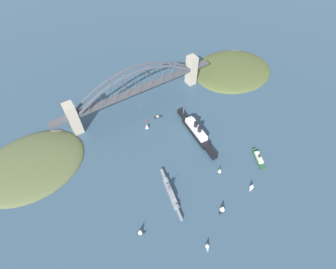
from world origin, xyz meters
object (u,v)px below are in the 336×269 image
(harbor_ferry_steamer, at_px, (259,158))
(seaplane_second_in_formation, at_px, (141,89))
(naval_cruiser, at_px, (171,192))
(small_boat_1, at_px, (252,186))
(small_boat_5, at_px, (208,245))
(channel_marker_buoy, at_px, (146,120))
(harbor_arch_bridge, at_px, (138,90))
(small_boat_3, at_px, (147,127))
(seaplane_taxiing_near_bridge, at_px, (112,101))
(small_boat_6, at_px, (140,232))
(ocean_liner, at_px, (196,131))
(small_boat_2, at_px, (223,208))
(small_boat_4, at_px, (220,170))
(small_boat_0, at_px, (158,117))

(harbor_ferry_steamer, height_order, seaplane_second_in_formation, harbor_ferry_steamer)
(seaplane_second_in_formation, bearing_deg, naval_cruiser, 70.98)
(small_boat_1, bearing_deg, small_boat_5, 14.71)
(seaplane_second_in_formation, height_order, channel_marker_buoy, seaplane_second_in_formation)
(harbor_arch_bridge, xyz_separation_m, channel_marker_buoy, (8.39, 34.79, -26.44))
(seaplane_second_in_formation, xyz_separation_m, small_boat_3, (33.56, 75.86, 1.80))
(seaplane_taxiing_near_bridge, distance_m, small_boat_6, 203.10)
(harbor_arch_bridge, xyz_separation_m, small_boat_1, (-40.32, 192.54, -23.42))
(ocean_liner, height_order, channel_marker_buoy, ocean_liner)
(small_boat_1, xyz_separation_m, small_boat_2, (45.85, 1.58, 0.26))
(seaplane_second_in_formation, bearing_deg, small_boat_6, 60.52)
(ocean_liner, relative_size, small_boat_4, 11.69)
(seaplane_second_in_formation, height_order, small_boat_0, seaplane_second_in_formation)
(small_boat_1, bearing_deg, naval_cruiser, -28.60)
(small_boat_1, height_order, small_boat_4, small_boat_1)
(channel_marker_buoy, bearing_deg, small_boat_4, 104.52)
(small_boat_0, bearing_deg, naval_cruiser, 65.06)
(small_boat_3, xyz_separation_m, small_boat_4, (-37.94, 108.22, -0.34))
(harbor_arch_bridge, relative_size, small_boat_6, 25.88)
(harbor_ferry_steamer, bearing_deg, small_boat_6, -0.69)
(seaplane_second_in_formation, xyz_separation_m, small_boat_5, (61.44, 241.74, 1.18))
(harbor_arch_bridge, bearing_deg, channel_marker_buoy, 76.44)
(seaplane_taxiing_near_bridge, bearing_deg, small_boat_1, 108.44)
(harbor_ferry_steamer, bearing_deg, seaplane_second_in_formation, -73.76)
(small_boat_5, bearing_deg, naval_cruiser, -90.88)
(small_boat_2, relative_size, small_boat_6, 1.03)
(harbor_arch_bridge, distance_m, small_boat_6, 191.88)
(harbor_ferry_steamer, bearing_deg, small_boat_3, -53.06)
(small_boat_2, bearing_deg, small_boat_6, -17.43)
(ocean_liner, bearing_deg, small_boat_3, -41.47)
(naval_cruiser, height_order, small_boat_1, naval_cruiser)
(ocean_liner, xyz_separation_m, harbor_ferry_steamer, (-40.21, 76.04, -3.76))
(naval_cruiser, height_order, small_boat_6, naval_cruiser)
(harbor_arch_bridge, bearing_deg, seaplane_second_in_formation, -124.43)
(small_boat_3, height_order, channel_marker_buoy, small_boat_3)
(ocean_liner, xyz_separation_m, seaplane_taxiing_near_bridge, (68.85, -120.52, -3.96))
(small_boat_0, xyz_separation_m, small_boat_5, (52.09, 176.23, 2.63))
(small_boat_0, distance_m, small_boat_4, 119.40)
(harbor_ferry_steamer, height_order, channel_marker_buoy, harbor_ferry_steamer)
(ocean_liner, height_order, small_boat_2, ocean_liner)
(small_boat_2, bearing_deg, small_boat_5, 28.56)
(small_boat_5, xyz_separation_m, small_boat_6, (48.61, -47.09, 1.11))
(small_boat_3, bearing_deg, small_boat_1, 110.92)
(small_boat_1, distance_m, small_boat_3, 154.27)
(seaplane_taxiing_near_bridge, relative_size, small_boat_6, 1.09)
(small_boat_5, bearing_deg, seaplane_second_in_formation, -104.26)
(ocean_liner, bearing_deg, small_boat_4, 78.69)
(seaplane_second_in_formation, distance_m, small_boat_0, 66.19)
(small_boat_2, height_order, channel_marker_buoy, small_boat_2)
(small_boat_4, distance_m, small_boat_5, 87.50)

